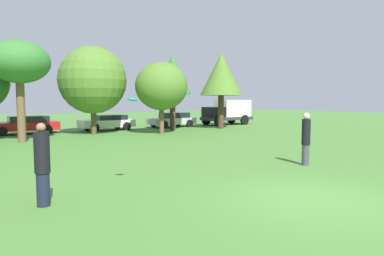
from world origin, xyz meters
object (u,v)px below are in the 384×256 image
object	(u,v)px
parked_car_red	(25,125)
frisbee	(132,100)
person_catcher	(306,138)
tree_2	(19,63)
tree_4	(161,86)
parked_car_white	(108,122)
tree_6	(221,75)
parked_car_silver	(172,119)
tree_3	(93,80)
person_thrower	(42,164)
tree_5	(172,75)
delivery_truck_black	(228,111)

from	to	relation	value
parked_car_red	frisbee	bearing A→B (deg)	88.64
person_catcher	tree_2	world-z (taller)	tree_2
tree_4	parked_car_white	distance (m)	6.08
person_catcher	tree_6	bearing A→B (deg)	-117.13
tree_4	parked_car_silver	bearing A→B (deg)	53.59
tree_2	tree_4	distance (m)	8.99
parked_car_silver	tree_3	bearing A→B (deg)	16.72
tree_6	parked_car_red	bearing A→B (deg)	165.72
person_thrower	frisbee	bearing A→B (deg)	0.84
frisbee	parked_car_white	world-z (taller)	frisbee
person_thrower	parked_car_silver	xyz separation A→B (m)	(13.79, 18.42, -0.27)
tree_2	parked_car_white	bearing A→B (deg)	36.55
tree_6	frisbee	bearing A→B (deg)	-134.02
frisbee	tree_4	distance (m)	15.44
tree_3	tree_4	world-z (taller)	tree_3
frisbee	tree_6	bearing A→B (deg)	45.98
tree_5	parked_car_silver	world-z (taller)	tree_5
person_thrower	tree_2	xyz separation A→B (m)	(1.10, 13.31, 3.49)
person_thrower	tree_3	bearing A→B (deg)	69.22
person_catcher	tree_5	world-z (taller)	tree_5
person_catcher	tree_2	distance (m)	15.80
tree_2	person_catcher	bearing A→B (deg)	-59.58
delivery_truck_black	tree_4	bearing A→B (deg)	23.30
tree_5	parked_car_red	distance (m)	11.39
parked_car_red	delivery_truck_black	size ratio (longest dim) A/B	0.88
tree_5	tree_6	world-z (taller)	tree_6
delivery_truck_black	tree_2	bearing A→B (deg)	11.76
frisbee	person_catcher	bearing A→B (deg)	-0.16
parked_car_red	parked_car_white	distance (m)	5.94
tree_5	delivery_truck_black	world-z (taller)	tree_5
tree_4	parked_car_red	size ratio (longest dim) A/B	1.08
tree_5	tree_6	distance (m)	4.25
parked_car_red	tree_5	bearing A→B (deg)	162.85
person_catcher	parked_car_silver	size ratio (longest dim) A/B	0.45
tree_3	tree_2	bearing A→B (deg)	-153.66
tree_4	tree_5	xyz separation A→B (m)	(2.28, 2.43, 1.00)
tree_3	parked_car_red	bearing A→B (deg)	145.47
tree_5	parked_car_white	world-z (taller)	tree_5
parked_car_white	tree_5	bearing A→B (deg)	148.05
person_catcher	parked_car_silver	distance (m)	19.04
parked_car_red	delivery_truck_black	distance (m)	17.98
tree_4	tree_5	distance (m)	3.47
tree_6	parked_car_silver	size ratio (longest dim) A/B	1.49
person_thrower	person_catcher	xyz separation A→B (m)	(8.90, 0.02, 0.04)
parked_car_silver	tree_2	bearing A→B (deg)	19.58
tree_6	tree_5	bearing A→B (deg)	167.08
tree_4	parked_car_red	world-z (taller)	tree_4
tree_4	tree_2	bearing A→B (deg)	179.96
person_catcher	parked_car_white	bearing A→B (deg)	-86.67
parked_car_silver	delivery_truck_black	xyz separation A→B (m)	(6.05, -0.40, 0.63)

